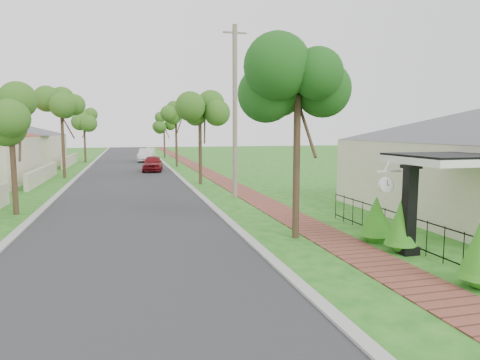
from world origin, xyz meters
name	(u,v)px	position (x,y,z in m)	size (l,w,h in m)	color
ground	(242,256)	(0.00, 0.00, 0.00)	(160.00, 160.00, 0.00)	#1E6016
road	(129,179)	(-3.00, 20.00, 0.00)	(7.00, 120.00, 0.02)	#28282B
kerb_right	(180,178)	(0.65, 20.00, 0.00)	(0.30, 120.00, 0.10)	#9E9E99
kerb_left	(74,181)	(-6.65, 20.00, 0.00)	(0.30, 120.00, 0.10)	#9E9E99
sidewalk	(215,177)	(3.25, 20.00, 0.00)	(1.50, 120.00, 0.03)	brown
porch_post	(409,215)	(4.55, -1.00, 1.12)	(0.48, 0.48, 2.52)	black
picket_fence	(397,227)	(4.90, 0.00, 0.53)	(0.03, 8.02, 1.00)	black
street_trees	(128,118)	(-2.87, 26.84, 4.54)	(10.70, 37.65, 5.89)	#382619
hedge_row	(415,231)	(4.45, -1.43, 0.77)	(0.93, 5.06, 1.85)	#247116
parked_car_red	(153,163)	(-1.00, 25.61, 0.67)	(1.57, 3.91, 1.33)	maroon
parked_car_white	(147,155)	(-1.00, 37.12, 0.72)	(1.53, 4.39, 1.45)	white
near_tree	(298,93)	(2.20, 1.50, 4.61)	(2.25, 2.25, 5.78)	#382619
utility_pole	(235,112)	(2.30, 10.00, 4.38)	(1.20, 0.24, 8.64)	gray
station_clock	(386,184)	(4.06, -0.60, 1.95)	(0.74, 0.13, 0.63)	white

